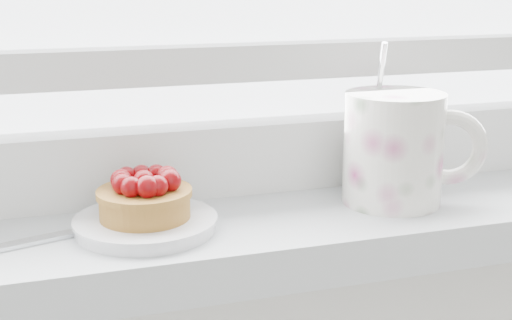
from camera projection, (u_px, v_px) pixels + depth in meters
name	position (u px, v px, depth m)	size (l,w,h in m)	color
saucer	(146.00, 224.00, 0.61)	(0.12, 0.12, 0.01)	silver
raspberry_tart	(145.00, 196.00, 0.61)	(0.08, 0.08, 0.04)	brown
floral_mug	(397.00, 146.00, 0.68)	(0.15, 0.12, 0.15)	silver
fork	(66.00, 234.00, 0.60)	(0.22, 0.08, 0.00)	silver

